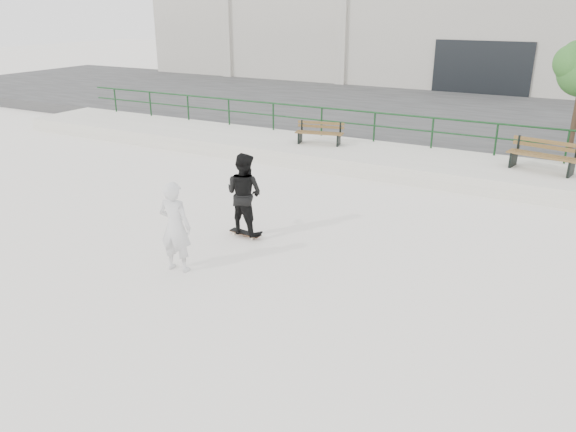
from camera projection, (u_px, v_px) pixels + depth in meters
The scene contains 10 objects.
ground at pixel (216, 293), 10.25m from camera, with size 120.00×120.00×0.00m, color white.
ledge at pixel (388, 161), 17.97m from camera, with size 30.00×3.00×0.50m, color beige.
parking_strip at pixel (451, 117), 24.95m from camera, with size 60.00×14.00×0.50m, color #323232.
railing at pixel (403, 123), 18.69m from camera, with size 28.00×0.06×1.03m.
commercial_building at pixel (512, 11), 34.92m from camera, with size 44.20×16.33×8.00m.
bench_left at pixel (320, 133), 18.95m from camera, with size 1.67×0.79×0.74m.
bench_right at pixel (543, 156), 15.84m from camera, with size 1.97×0.93×0.87m.
skateboard at pixel (245, 233), 12.75m from camera, with size 0.80×0.28×0.09m.
standing_skater at pixel (244, 194), 12.41m from camera, with size 0.90×0.70×1.85m, color black.
seated_skater at pixel (175, 227), 10.84m from camera, with size 0.67×0.44×1.83m, color silver.
Camera 1 is at (5.50, -7.36, 4.94)m, focal length 35.00 mm.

